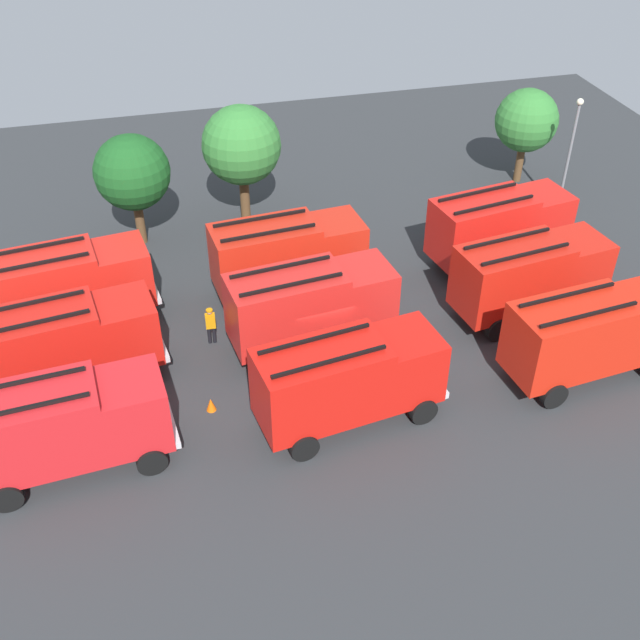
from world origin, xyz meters
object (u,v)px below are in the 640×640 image
object	(u,v)px
traffic_cone_0	(365,256)
firefighter_0	(211,324)
fire_truck_5	(531,274)
traffic_cone_1	(211,404)
fire_truck_0	(63,424)
traffic_cone_2	(338,366)
fire_truck_1	(348,378)
tree_2	(526,121)
tree_0	(132,173)
tree_1	(241,145)
firefighter_2	(553,263)
lamppost	(571,147)
fire_truck_8	(500,225)
fire_truck_7	(287,253)
fire_truck_2	(592,333)
fire_truck_6	(67,283)
firefighter_1	(470,216)
fire_truck_3	(66,342)
fire_truck_4	(311,304)

from	to	relation	value
traffic_cone_0	firefighter_0	bearing A→B (deg)	-151.02
fire_truck_5	traffic_cone_1	bearing A→B (deg)	-177.21
fire_truck_0	traffic_cone_2	size ratio (longest dim) A/B	11.24
fire_truck_1	tree_2	bearing A→B (deg)	39.44
tree_0	tree_1	world-z (taller)	tree_1
fire_truck_0	firefighter_2	distance (m)	23.54
tree_0	tree_1	xyz separation A→B (m)	(5.69, 1.06, 0.36)
traffic_cone_0	lamppost	xyz separation A→B (m)	(11.99, 2.30, 3.51)
fire_truck_1	firefighter_2	bearing A→B (deg)	21.02
tree_0	fire_truck_1	bearing A→B (deg)	-66.57
fire_truck_8	tree_0	size ratio (longest dim) A/B	1.28
firefighter_2	fire_truck_7	bearing A→B (deg)	-8.93
lamppost	traffic_cone_2	bearing A→B (deg)	-146.71
tree_0	tree_2	world-z (taller)	tree_0
fire_truck_2	traffic_cone_1	world-z (taller)	fire_truck_2
fire_truck_2	traffic_cone_2	bearing A→B (deg)	158.82
traffic_cone_2	tree_1	bearing A→B (deg)	95.90
fire_truck_0	firefighter_2	world-z (taller)	fire_truck_0
fire_truck_1	traffic_cone_1	world-z (taller)	fire_truck_1
tree_2	lamppost	world-z (taller)	lamppost
traffic_cone_0	fire_truck_8	bearing A→B (deg)	-15.27
firefighter_0	fire_truck_2	bearing A→B (deg)	71.32
fire_truck_5	traffic_cone_2	distance (m)	9.76
fire_truck_5	tree_0	world-z (taller)	tree_0
traffic_cone_1	lamppost	world-z (taller)	lamppost
tree_1	traffic_cone_0	distance (m)	8.68
fire_truck_6	tree_0	xyz separation A→B (m)	(3.40, 6.44, 1.80)
fire_truck_7	firefighter_1	bearing A→B (deg)	10.54
fire_truck_5	traffic_cone_0	size ratio (longest dim) A/B	12.28
fire_truck_5	lamppost	bearing A→B (deg)	45.10
fire_truck_5	firefighter_2	world-z (taller)	fire_truck_5
fire_truck_0	fire_truck_3	size ratio (longest dim) A/B	0.99
fire_truck_6	lamppost	size ratio (longest dim) A/B	1.15
fire_truck_4	fire_truck_3	bearing A→B (deg)	173.69
fire_truck_1	lamppost	bearing A→B (deg)	30.81
fire_truck_8	fire_truck_2	bearing A→B (deg)	-100.37
tree_1	traffic_cone_2	bearing A→B (deg)	-84.10
fire_truck_5	fire_truck_8	xyz separation A→B (m)	(0.53, 4.34, 0.00)
fire_truck_0	fire_truck_5	size ratio (longest dim) A/B	0.99
fire_truck_8	firefighter_1	xyz separation A→B (m)	(-0.12, 2.99, -1.12)
fire_truck_2	traffic_cone_1	bearing A→B (deg)	167.39
fire_truck_3	tree_1	xyz separation A→B (m)	(9.13, 11.71, 2.16)
fire_truck_5	fire_truck_3	bearing A→B (deg)	171.54
fire_truck_3	traffic_cone_1	xyz separation A→B (m)	(5.16, -2.97, -1.87)
fire_truck_0	tree_1	world-z (taller)	tree_1
fire_truck_6	traffic_cone_1	distance (m)	9.02
traffic_cone_1	fire_truck_1	bearing A→B (deg)	-20.56
fire_truck_6	traffic_cone_2	xyz separation A→B (m)	(10.52, -6.26, -1.82)
fire_truck_8	firefighter_1	size ratio (longest dim) A/B	4.10
traffic_cone_1	firefighter_1	bearing A→B (deg)	33.78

